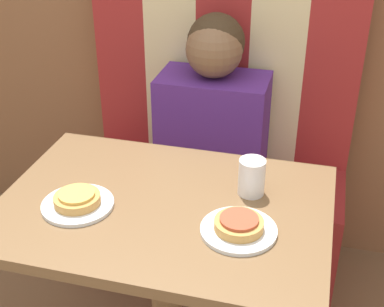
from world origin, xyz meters
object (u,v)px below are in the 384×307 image
person (213,102)px  drinking_cup (252,177)px  plate_right (239,230)px  pizza_left (77,198)px  plate_left (78,205)px  pizza_right (239,224)px

person → drinking_cup: person is taller
plate_right → pizza_left: (-0.47, 0.00, 0.02)m
plate_left → pizza_right: bearing=0.0°
person → plate_left: (-0.24, -0.74, -0.04)m
pizza_left → pizza_right: bearing=0.0°
person → plate_right: size_ratio=3.15×
pizza_right → drinking_cup: (0.00, 0.20, 0.03)m
plate_right → pizza_left: pizza_left is taller
plate_right → person: bearing=107.9°
plate_left → pizza_left: 0.02m
pizza_right → drinking_cup: 0.20m
person → pizza_left: 0.77m
person → pizza_left: bearing=-107.9°
plate_right → drinking_cup: (0.00, 0.20, 0.05)m
person → plate_right: 0.77m
pizza_left → pizza_right: same height
pizza_right → person: bearing=107.9°
pizza_left → pizza_right: 0.47m
plate_left → plate_right: size_ratio=1.00×
plate_right → drinking_cup: bearing=89.7°
plate_left → drinking_cup: 0.52m
person → pizza_left: (-0.24, -0.74, -0.01)m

